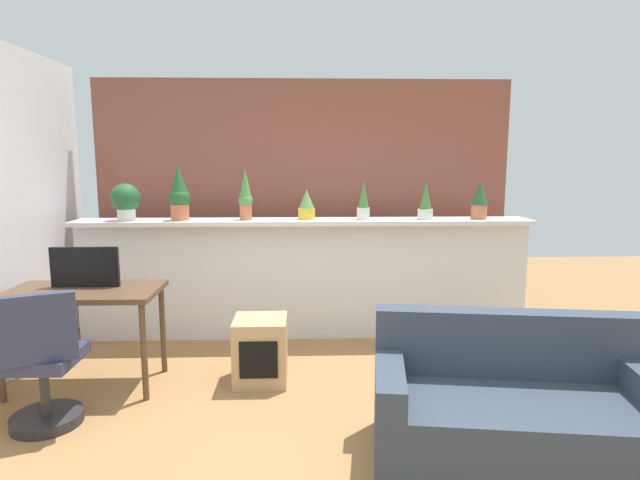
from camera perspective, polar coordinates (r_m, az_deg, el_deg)
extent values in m
plane|color=#9E7042|center=(3.31, -1.50, -22.06)|extent=(12.00, 12.00, 0.00)
cube|color=silver|center=(4.97, -1.70, -4.48)|extent=(4.22, 0.16, 1.10)
cube|color=silver|center=(4.83, -1.73, 2.03)|extent=(4.22, 0.39, 0.04)
cube|color=brown|center=(5.46, -1.76, 4.13)|extent=(4.22, 0.10, 2.50)
cylinder|color=silver|center=(5.09, -20.46, 2.64)|extent=(0.16, 0.16, 0.11)
sphere|color=#235B2D|center=(5.07, -20.55, 4.34)|extent=(0.26, 0.26, 0.26)
cylinder|color=#C66B42|center=(4.93, -15.11, 2.96)|extent=(0.16, 0.16, 0.15)
sphere|color=#235B2D|center=(4.92, -15.17, 4.48)|extent=(0.19, 0.19, 0.19)
cone|color=#235B2D|center=(4.91, -15.25, 6.42)|extent=(0.16, 0.16, 0.26)
cylinder|color=#C66B42|center=(4.86, -8.14, 3.03)|extent=(0.11, 0.11, 0.14)
sphere|color=#4C9347|center=(4.85, -8.17, 4.30)|extent=(0.13, 0.13, 0.13)
cone|color=#4C9347|center=(4.84, -8.21, 6.19)|extent=(0.11, 0.11, 0.27)
cylinder|color=gold|center=(4.84, -1.48, 2.90)|extent=(0.16, 0.16, 0.10)
cone|color=#669E4C|center=(4.83, -1.49, 4.54)|extent=(0.14, 0.14, 0.17)
cylinder|color=silver|center=(4.82, 4.76, 2.89)|extent=(0.12, 0.12, 0.11)
cone|color=#3D843D|center=(4.80, 4.79, 5.09)|extent=(0.09, 0.09, 0.26)
cylinder|color=silver|center=(4.92, 11.46, 2.78)|extent=(0.14, 0.14, 0.10)
cone|color=#3D843D|center=(4.91, 11.52, 4.81)|extent=(0.11, 0.11, 0.25)
cylinder|color=#C66B42|center=(5.10, 17.04, 2.98)|extent=(0.15, 0.15, 0.13)
cone|color=#235B2D|center=(5.08, 17.12, 4.92)|extent=(0.16, 0.16, 0.21)
cylinder|color=brown|center=(3.94, -18.75, -11.56)|extent=(0.04, 0.04, 0.71)
cylinder|color=brown|center=(4.75, -28.73, -8.70)|extent=(0.04, 0.04, 0.71)
cylinder|color=brown|center=(4.39, -16.86, -9.34)|extent=(0.04, 0.04, 0.71)
cube|color=brown|center=(4.23, -24.55, -5.21)|extent=(1.10, 0.60, 0.04)
cube|color=black|center=(4.27, -24.38, -2.71)|extent=(0.50, 0.04, 0.30)
cylinder|color=#262628|center=(3.97, -27.73, -16.97)|extent=(0.44, 0.44, 0.07)
cylinder|color=#333333|center=(3.89, -27.96, -14.24)|extent=(0.06, 0.06, 0.34)
cube|color=#2D334C|center=(3.82, -28.19, -11.33)|extent=(0.44, 0.44, 0.08)
cube|color=#2D334C|center=(3.56, -28.65, -8.55)|extent=(0.43, 0.24, 0.42)
cube|color=tan|center=(4.10, -6.53, -11.89)|extent=(0.40, 0.40, 0.50)
cube|color=black|center=(3.92, -6.75, -12.87)|extent=(0.28, 0.04, 0.28)
cube|color=#333D4C|center=(3.28, 20.59, -18.96)|extent=(1.65, 0.97, 0.40)
cube|color=#333D4C|center=(3.39, 19.68, -10.61)|extent=(1.57, 0.37, 0.40)
cube|color=#333D4C|center=(3.06, 7.65, -14.72)|extent=(0.26, 0.77, 0.16)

